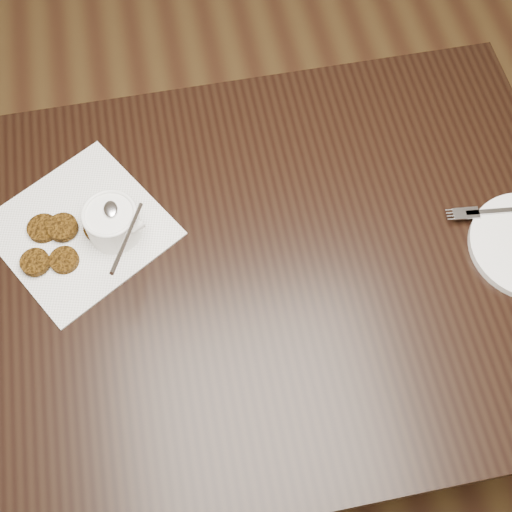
# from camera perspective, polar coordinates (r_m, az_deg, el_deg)

# --- Properties ---
(floor) EXTENTS (4.00, 4.00, 0.00)m
(floor) POSITION_cam_1_polar(r_m,az_deg,el_deg) (1.85, 0.90, -14.12)
(floor) COLOR brown
(floor) RESTS_ON ground
(table) EXTENTS (1.35, 0.87, 0.75)m
(table) POSITION_cam_1_polar(r_m,az_deg,el_deg) (1.52, -2.53, -7.37)
(table) COLOR black
(table) RESTS_ON floor
(napkin) EXTENTS (0.39, 0.39, 0.00)m
(napkin) POSITION_cam_1_polar(r_m,az_deg,el_deg) (1.25, -15.22, 2.32)
(napkin) COLOR white
(napkin) RESTS_ON table
(sauce_ramekin) EXTENTS (0.16, 0.16, 0.14)m
(sauce_ramekin) POSITION_cam_1_polar(r_m,az_deg,el_deg) (1.17, -12.88, 3.74)
(sauce_ramekin) COLOR white
(sauce_ramekin) RESTS_ON napkin
(patty_cluster) EXTENTS (0.19, 0.19, 0.02)m
(patty_cluster) POSITION_cam_1_polar(r_m,az_deg,el_deg) (1.23, -16.74, 1.42)
(patty_cluster) COLOR brown
(patty_cluster) RESTS_ON napkin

